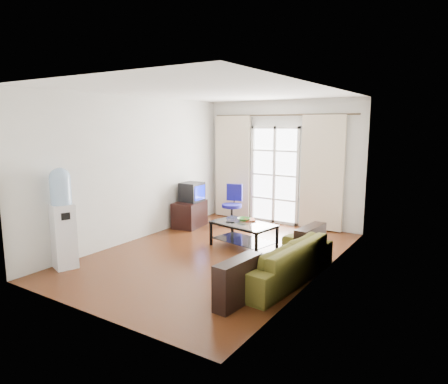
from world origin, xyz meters
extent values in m
plane|color=#572B14|center=(0.00, 0.00, 0.00)|extent=(5.20, 5.20, 0.00)
plane|color=white|center=(0.00, 0.00, 2.70)|extent=(5.20, 5.20, 0.00)
cube|color=silver|center=(0.00, 2.60, 1.35)|extent=(3.60, 0.02, 2.70)
cube|color=silver|center=(0.00, -2.60, 1.35)|extent=(3.60, 0.02, 2.70)
cube|color=silver|center=(-1.80, 0.00, 1.35)|extent=(0.02, 5.20, 2.70)
cube|color=silver|center=(1.80, 0.00, 1.35)|extent=(0.02, 5.20, 2.70)
cube|color=white|center=(-0.15, 2.56, 1.07)|extent=(1.01, 0.02, 2.04)
cube|color=white|center=(-0.15, 2.54, 1.07)|extent=(1.16, 0.06, 2.15)
cylinder|color=#4C3F2D|center=(0.00, 2.50, 2.38)|extent=(3.30, 0.04, 0.04)
cube|color=beige|center=(-1.20, 2.48, 1.20)|extent=(0.90, 0.07, 2.35)
cube|color=beige|center=(0.95, 2.48, 1.20)|extent=(0.90, 0.07, 2.35)
cube|color=gray|center=(0.80, 2.50, 0.33)|extent=(0.64, 0.12, 0.64)
imported|color=olive|center=(1.37, -0.44, 0.29)|extent=(2.12, 1.12, 0.58)
cube|color=silver|center=(0.21, 0.56, 0.45)|extent=(1.21, 0.83, 0.01)
cube|color=black|center=(0.21, 0.56, 0.14)|extent=(1.14, 0.76, 0.01)
cube|color=black|center=(-0.36, 0.38, 0.22)|extent=(0.05, 0.05, 0.45)
cube|color=black|center=(0.67, 0.18, 0.22)|extent=(0.05, 0.05, 0.45)
cube|color=black|center=(-0.26, 0.94, 0.22)|extent=(0.05, 0.05, 0.45)
cube|color=black|center=(0.78, 0.75, 0.22)|extent=(0.05, 0.05, 0.45)
imported|color=green|center=(0.13, 0.72, 0.48)|extent=(0.25, 0.25, 0.06)
imported|color=#9B2513|center=(0.13, 0.74, 0.46)|extent=(0.44, 0.44, 0.02)
cube|color=black|center=(-0.01, 0.48, 0.46)|extent=(0.16, 0.09, 0.02)
cube|color=black|center=(-1.52, 1.24, 0.27)|extent=(0.60, 0.81, 0.55)
cube|color=black|center=(-1.50, 1.31, 0.75)|extent=(0.41, 0.45, 0.41)
cube|color=#0C19E5|center=(-1.29, 1.31, 0.75)|extent=(0.02, 0.35, 0.30)
cube|color=black|center=(-1.68, 1.30, 0.75)|extent=(0.13, 0.30, 0.26)
cylinder|color=black|center=(-0.80, 1.80, 0.23)|extent=(0.05, 0.05, 0.45)
cylinder|color=navy|center=(-0.80, 1.80, 0.44)|extent=(0.43, 0.43, 0.07)
cube|color=navy|center=(-0.85, 1.99, 0.71)|extent=(0.35, 0.14, 0.37)
cube|color=white|center=(-1.60, -1.79, 0.50)|extent=(0.40, 0.40, 1.00)
cylinder|color=#9AC1EE|center=(-1.60, -1.79, 1.20)|extent=(0.31, 0.31, 0.40)
sphere|color=#9AC1EE|center=(-1.60, -1.79, 1.40)|extent=(0.31, 0.31, 0.31)
cube|color=black|center=(-1.45, -1.84, 0.84)|extent=(0.08, 0.13, 0.11)
camera|label=1|loc=(3.65, -5.42, 2.19)|focal=32.00mm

